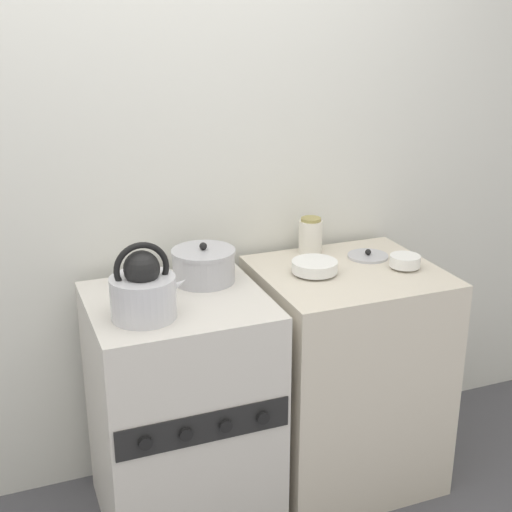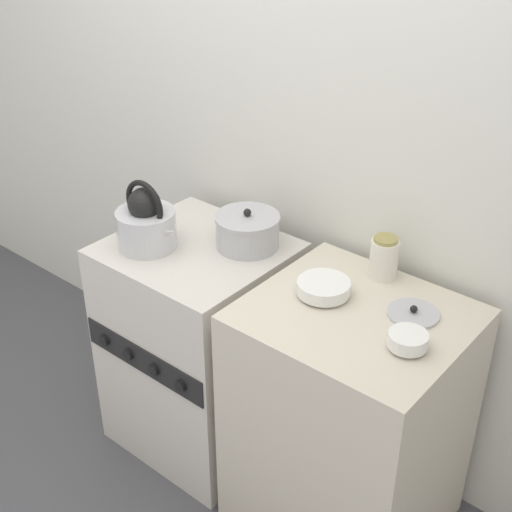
{
  "view_description": "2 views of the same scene",
  "coord_description": "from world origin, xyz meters",
  "px_view_note": "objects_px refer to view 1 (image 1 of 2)",
  "views": [
    {
      "loc": [
        -0.57,
        -1.92,
        1.87
      ],
      "look_at": [
        0.29,
        0.29,
        1.02
      ],
      "focal_mm": 50.0,
      "sensor_mm": 36.0,
      "label": 1
    },
    {
      "loc": [
        1.59,
        -1.29,
        2.17
      ],
      "look_at": [
        0.3,
        0.27,
        0.98
      ],
      "focal_mm": 50.0,
      "sensor_mm": 36.0,
      "label": 2
    }
  ],
  "objects_px": {
    "enamel_bowl": "(315,267)",
    "small_ceramic_bowl": "(405,261)",
    "cooking_pot": "(204,265)",
    "storage_jar": "(311,236)",
    "kettle": "(144,290)",
    "stove": "(182,411)",
    "loose_pot_lid": "(368,256)"
  },
  "relations": [
    {
      "from": "stove",
      "to": "kettle",
      "type": "xyz_separation_m",
      "value": [
        -0.14,
        -0.1,
        0.54
      ]
    },
    {
      "from": "loose_pot_lid",
      "to": "small_ceramic_bowl",
      "type": "bearing_deg",
      "value": -66.98
    },
    {
      "from": "stove",
      "to": "cooking_pot",
      "type": "bearing_deg",
      "value": 42.88
    },
    {
      "from": "cooking_pot",
      "to": "small_ceramic_bowl",
      "type": "height_order",
      "value": "cooking_pot"
    },
    {
      "from": "cooking_pot",
      "to": "loose_pot_lid",
      "type": "relative_size",
      "value": 1.45
    },
    {
      "from": "small_ceramic_bowl",
      "to": "kettle",
      "type": "bearing_deg",
      "value": -176.68
    },
    {
      "from": "cooking_pot",
      "to": "enamel_bowl",
      "type": "height_order",
      "value": "cooking_pot"
    },
    {
      "from": "stove",
      "to": "small_ceramic_bowl",
      "type": "xyz_separation_m",
      "value": [
        0.89,
        -0.04,
        0.48
      ]
    },
    {
      "from": "enamel_bowl",
      "to": "small_ceramic_bowl",
      "type": "xyz_separation_m",
      "value": [
        0.35,
        -0.07,
        0.0
      ]
    },
    {
      "from": "kettle",
      "to": "small_ceramic_bowl",
      "type": "relative_size",
      "value": 2.25
    },
    {
      "from": "enamel_bowl",
      "to": "storage_jar",
      "type": "height_order",
      "value": "storage_jar"
    },
    {
      "from": "cooking_pot",
      "to": "storage_jar",
      "type": "distance_m",
      "value": 0.5
    },
    {
      "from": "kettle",
      "to": "storage_jar",
      "type": "xyz_separation_m",
      "value": [
        0.76,
        0.35,
        -0.02
      ]
    },
    {
      "from": "kettle",
      "to": "loose_pot_lid",
      "type": "relative_size",
      "value": 1.62
    },
    {
      "from": "cooking_pot",
      "to": "storage_jar",
      "type": "height_order",
      "value": "storage_jar"
    },
    {
      "from": "enamel_bowl",
      "to": "cooking_pot",
      "type": "bearing_deg",
      "value": 166.27
    },
    {
      "from": "kettle",
      "to": "small_ceramic_bowl",
      "type": "bearing_deg",
      "value": 3.32
    },
    {
      "from": "kettle",
      "to": "cooking_pot",
      "type": "bearing_deg",
      "value": 40.23
    },
    {
      "from": "kettle",
      "to": "enamel_bowl",
      "type": "xyz_separation_m",
      "value": [
        0.68,
        0.13,
        -0.06
      ]
    },
    {
      "from": "kettle",
      "to": "enamel_bowl",
      "type": "bearing_deg",
      "value": 11.19
    },
    {
      "from": "stove",
      "to": "loose_pot_lid",
      "type": "relative_size",
      "value": 5.54
    },
    {
      "from": "storage_jar",
      "to": "loose_pot_lid",
      "type": "xyz_separation_m",
      "value": [
        0.19,
        -0.13,
        -0.07
      ]
    },
    {
      "from": "small_ceramic_bowl",
      "to": "stove",
      "type": "bearing_deg",
      "value": 177.14
    },
    {
      "from": "kettle",
      "to": "loose_pot_lid",
      "type": "xyz_separation_m",
      "value": [
        0.95,
        0.22,
        -0.08
      ]
    },
    {
      "from": "stove",
      "to": "loose_pot_lid",
      "type": "height_order",
      "value": "loose_pot_lid"
    },
    {
      "from": "cooking_pot",
      "to": "storage_jar",
      "type": "xyz_separation_m",
      "value": [
        0.49,
        0.12,
        0.02
      ]
    },
    {
      "from": "stove",
      "to": "small_ceramic_bowl",
      "type": "distance_m",
      "value": 1.01
    },
    {
      "from": "small_ceramic_bowl",
      "to": "storage_jar",
      "type": "distance_m",
      "value": 0.39
    },
    {
      "from": "cooking_pot",
      "to": "small_ceramic_bowl",
      "type": "distance_m",
      "value": 0.77
    },
    {
      "from": "storage_jar",
      "to": "enamel_bowl",
      "type": "bearing_deg",
      "value": -111.56
    },
    {
      "from": "stove",
      "to": "small_ceramic_bowl",
      "type": "height_order",
      "value": "small_ceramic_bowl"
    },
    {
      "from": "kettle",
      "to": "cooking_pot",
      "type": "distance_m",
      "value": 0.36
    }
  ]
}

